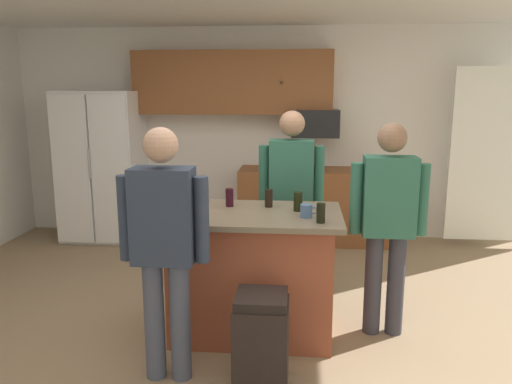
{
  "coord_description": "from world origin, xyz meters",
  "views": [
    {
      "loc": [
        0.44,
        -3.56,
        1.86
      ],
      "look_at": [
        0.09,
        0.34,
        1.05
      ],
      "focal_mm": 35.27,
      "sensor_mm": 36.0,
      "label": 1
    }
  ],
  "objects_px": {
    "microwave_over_range": "(315,123)",
    "kitchen_island": "(252,273)",
    "tumbler_amber": "(269,198)",
    "glass_dark_ale": "(229,198)",
    "person_guest_right": "(291,192)",
    "mug_ceramic_white": "(197,200)",
    "refrigerator": "(103,166)",
    "trash_bin": "(261,340)",
    "glass_short_whisky": "(298,202)",
    "person_guest_by_door": "(164,239)",
    "person_host_foreground": "(388,216)",
    "mug_blue_stoneware": "(307,211)",
    "glass_stout_tall": "(321,213)"
  },
  "relations": [
    {
      "from": "refrigerator",
      "to": "mug_blue_stoneware",
      "type": "height_order",
      "value": "refrigerator"
    },
    {
      "from": "mug_ceramic_white",
      "to": "glass_short_whisky",
      "type": "height_order",
      "value": "glass_short_whisky"
    },
    {
      "from": "refrigerator",
      "to": "glass_dark_ale",
      "type": "xyz_separation_m",
      "value": [
        1.89,
        -2.17,
        0.11
      ]
    },
    {
      "from": "glass_stout_tall",
      "to": "glass_short_whisky",
      "type": "distance_m",
      "value": 0.36
    },
    {
      "from": "person_guest_right",
      "to": "tumbler_amber",
      "type": "relative_size",
      "value": 11.96
    },
    {
      "from": "person_guest_right",
      "to": "glass_dark_ale",
      "type": "distance_m",
      "value": 0.73
    },
    {
      "from": "person_host_foreground",
      "to": "mug_blue_stoneware",
      "type": "height_order",
      "value": "person_host_foreground"
    },
    {
      "from": "person_host_foreground",
      "to": "glass_stout_tall",
      "type": "relative_size",
      "value": 11.94
    },
    {
      "from": "mug_blue_stoneware",
      "to": "glass_short_whisky",
      "type": "xyz_separation_m",
      "value": [
        -0.06,
        0.18,
        0.03
      ]
    },
    {
      "from": "mug_ceramic_white",
      "to": "glass_short_whisky",
      "type": "xyz_separation_m",
      "value": [
        0.78,
        -0.07,
        0.02
      ]
    },
    {
      "from": "refrigerator",
      "to": "microwave_over_range",
      "type": "height_order",
      "value": "refrigerator"
    },
    {
      "from": "person_guest_right",
      "to": "trash_bin",
      "type": "bearing_deg",
      "value": 14.37
    },
    {
      "from": "microwave_over_range",
      "to": "glass_short_whisky",
      "type": "height_order",
      "value": "microwave_over_range"
    },
    {
      "from": "tumbler_amber",
      "to": "person_guest_right",
      "type": "bearing_deg",
      "value": 73.74
    },
    {
      "from": "refrigerator",
      "to": "kitchen_island",
      "type": "distance_m",
      "value": 3.17
    },
    {
      "from": "person_host_foreground",
      "to": "refrigerator",
      "type": "bearing_deg",
      "value": -41.11
    },
    {
      "from": "mug_ceramic_white",
      "to": "trash_bin",
      "type": "bearing_deg",
      "value": -55.71
    },
    {
      "from": "mug_ceramic_white",
      "to": "glass_dark_ale",
      "type": "xyz_separation_m",
      "value": [
        0.25,
        0.04,
        0.02
      ]
    },
    {
      "from": "tumbler_amber",
      "to": "glass_short_whisky",
      "type": "bearing_deg",
      "value": -26.14
    },
    {
      "from": "microwave_over_range",
      "to": "kitchen_island",
      "type": "relative_size",
      "value": 0.42
    },
    {
      "from": "person_guest_by_door",
      "to": "mug_ceramic_white",
      "type": "distance_m",
      "value": 0.81
    },
    {
      "from": "microwave_over_range",
      "to": "glass_dark_ale",
      "type": "relative_size",
      "value": 4.0
    },
    {
      "from": "person_guest_by_door",
      "to": "glass_stout_tall",
      "type": "bearing_deg",
      "value": -30.97
    },
    {
      "from": "microwave_over_range",
      "to": "person_host_foreground",
      "type": "bearing_deg",
      "value": -78.31
    },
    {
      "from": "tumbler_amber",
      "to": "glass_dark_ale",
      "type": "height_order",
      "value": "same"
    },
    {
      "from": "microwave_over_range",
      "to": "trash_bin",
      "type": "bearing_deg",
      "value": -96.98
    },
    {
      "from": "kitchen_island",
      "to": "mug_ceramic_white",
      "type": "xyz_separation_m",
      "value": [
        -0.44,
        0.14,
        0.52
      ]
    },
    {
      "from": "kitchen_island",
      "to": "person_guest_right",
      "type": "height_order",
      "value": "person_guest_right"
    },
    {
      "from": "mug_blue_stoneware",
      "to": "glass_dark_ale",
      "type": "bearing_deg",
      "value": 154.22
    },
    {
      "from": "kitchen_island",
      "to": "person_guest_right",
      "type": "bearing_deg",
      "value": 69.79
    },
    {
      "from": "person_guest_right",
      "to": "tumbler_amber",
      "type": "xyz_separation_m",
      "value": [
        -0.16,
        -0.55,
        0.06
      ]
    },
    {
      "from": "trash_bin",
      "to": "glass_short_whisky",
      "type": "bearing_deg",
      "value": 74.46
    },
    {
      "from": "kitchen_island",
      "to": "glass_short_whisky",
      "type": "distance_m",
      "value": 0.64
    },
    {
      "from": "refrigerator",
      "to": "kitchen_island",
      "type": "bearing_deg",
      "value": -48.32
    },
    {
      "from": "microwave_over_range",
      "to": "tumbler_amber",
      "type": "bearing_deg",
      "value": -99.97
    },
    {
      "from": "person_guest_by_door",
      "to": "person_host_foreground",
      "type": "xyz_separation_m",
      "value": [
        1.49,
        0.75,
        -0.01
      ]
    },
    {
      "from": "kitchen_island",
      "to": "person_host_foreground",
      "type": "height_order",
      "value": "person_host_foreground"
    },
    {
      "from": "glass_stout_tall",
      "to": "microwave_over_range",
      "type": "bearing_deg",
      "value": 89.64
    },
    {
      "from": "person_host_foreground",
      "to": "glass_stout_tall",
      "type": "bearing_deg",
      "value": 28.63
    },
    {
      "from": "glass_stout_tall",
      "to": "mug_ceramic_white",
      "type": "bearing_deg",
      "value": 157.34
    },
    {
      "from": "mug_blue_stoneware",
      "to": "glass_short_whisky",
      "type": "bearing_deg",
      "value": 109.04
    },
    {
      "from": "glass_dark_ale",
      "to": "kitchen_island",
      "type": "bearing_deg",
      "value": -41.84
    },
    {
      "from": "mug_ceramic_white",
      "to": "tumbler_amber",
      "type": "distance_m",
      "value": 0.55
    },
    {
      "from": "kitchen_island",
      "to": "person_host_foreground",
      "type": "relative_size",
      "value": 0.82
    },
    {
      "from": "refrigerator",
      "to": "mug_ceramic_white",
      "type": "height_order",
      "value": "refrigerator"
    },
    {
      "from": "person_guest_by_door",
      "to": "mug_ceramic_white",
      "type": "height_order",
      "value": "person_guest_by_door"
    },
    {
      "from": "refrigerator",
      "to": "person_guest_by_door",
      "type": "xyz_separation_m",
      "value": [
        1.6,
        -3.01,
        0.03
      ]
    },
    {
      "from": "refrigerator",
      "to": "microwave_over_range",
      "type": "xyz_separation_m",
      "value": [
        2.6,
        0.12,
        0.54
      ]
    },
    {
      "from": "refrigerator",
      "to": "kitchen_island",
      "type": "relative_size",
      "value": 1.39
    },
    {
      "from": "microwave_over_range",
      "to": "tumbler_amber",
      "type": "relative_size",
      "value": 4.0
    }
  ]
}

